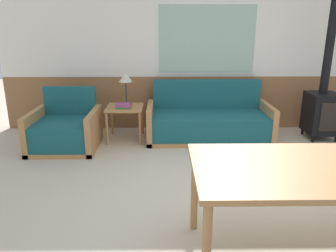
{
  "coord_description": "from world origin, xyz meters",
  "views": [
    {
      "loc": [
        -0.92,
        -2.86,
        1.72
      ],
      "look_at": [
        -0.87,
        0.93,
        0.55
      ],
      "focal_mm": 35.0,
      "sensor_mm": 36.0,
      "label": 1
    }
  ],
  "objects_px": {
    "side_table": "(125,112)",
    "table_lamp": "(126,80)",
    "wood_stove": "(323,102)",
    "couch": "(208,122)",
    "armchair": "(65,131)"
  },
  "relations": [
    {
      "from": "side_table",
      "to": "table_lamp",
      "type": "relative_size",
      "value": 1.08
    },
    {
      "from": "wood_stove",
      "to": "table_lamp",
      "type": "bearing_deg",
      "value": 178.5
    },
    {
      "from": "couch",
      "to": "side_table",
      "type": "relative_size",
      "value": 3.45
    },
    {
      "from": "couch",
      "to": "side_table",
      "type": "bearing_deg",
      "value": -178.44
    },
    {
      "from": "side_table",
      "to": "table_lamp",
      "type": "xyz_separation_m",
      "value": [
        0.02,
        0.1,
        0.48
      ]
    },
    {
      "from": "table_lamp",
      "to": "side_table",
      "type": "bearing_deg",
      "value": -100.09
    },
    {
      "from": "table_lamp",
      "to": "wood_stove",
      "type": "bearing_deg",
      "value": -1.5
    },
    {
      "from": "couch",
      "to": "table_lamp",
      "type": "height_order",
      "value": "table_lamp"
    },
    {
      "from": "couch",
      "to": "side_table",
      "type": "distance_m",
      "value": 1.31
    },
    {
      "from": "side_table",
      "to": "wood_stove",
      "type": "height_order",
      "value": "wood_stove"
    },
    {
      "from": "couch",
      "to": "table_lamp",
      "type": "xyz_separation_m",
      "value": [
        -1.28,
        0.06,
        0.67
      ]
    },
    {
      "from": "side_table",
      "to": "wood_stove",
      "type": "relative_size",
      "value": 0.24
    },
    {
      "from": "couch",
      "to": "armchair",
      "type": "bearing_deg",
      "value": -169.78
    },
    {
      "from": "table_lamp",
      "to": "wood_stove",
      "type": "distance_m",
      "value": 3.05
    },
    {
      "from": "armchair",
      "to": "wood_stove",
      "type": "relative_size",
      "value": 0.4
    }
  ]
}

